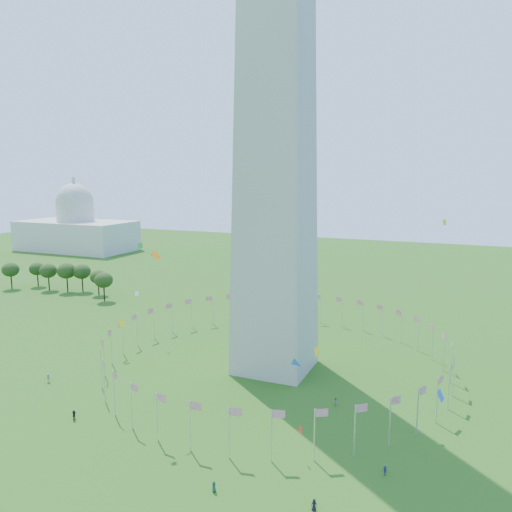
# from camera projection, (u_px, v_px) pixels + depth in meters

# --- Properties ---
(ground) EXTENTS (600.00, 600.00, 0.00)m
(ground) POSITION_uv_depth(u_px,v_px,m) (157.00, 485.00, 75.07)
(ground) COLOR #215012
(ground) RESTS_ON ground
(flag_ring) EXTENTS (80.24, 80.24, 9.00)m
(flag_ring) POSITION_uv_depth(u_px,v_px,m) (275.00, 350.00, 119.78)
(flag_ring) COLOR silver
(flag_ring) RESTS_ON ground
(capitol_building) EXTENTS (70.00, 35.00, 46.00)m
(capitol_building) POSITION_uv_depth(u_px,v_px,m) (75.00, 213.00, 304.22)
(capitol_building) COLOR beige
(capitol_building) RESTS_ON ground
(crowd) EXTENTS (98.57, 66.49, 1.99)m
(crowd) POSITION_uv_depth(u_px,v_px,m) (196.00, 468.00, 77.69)
(crowd) COLOR slate
(crowd) RESTS_ON ground
(kites_aloft) EXTENTS (93.77, 66.49, 34.01)m
(kites_aloft) POSITION_uv_depth(u_px,v_px,m) (259.00, 330.00, 89.68)
(kites_aloft) COLOR blue
(kites_aloft) RESTS_ON ground
(tree_line_west) EXTENTS (55.15, 15.63, 11.39)m
(tree_line_west) POSITION_uv_depth(u_px,v_px,m) (63.00, 279.00, 197.41)
(tree_line_west) COLOR #2E4E1A
(tree_line_west) RESTS_ON ground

